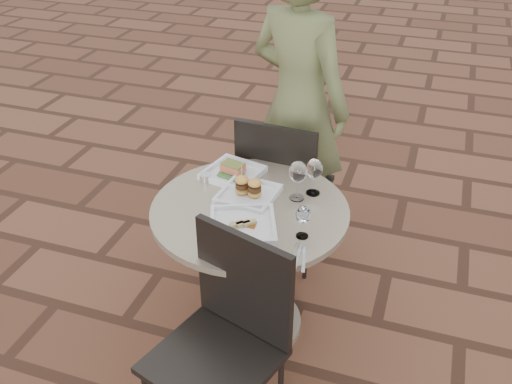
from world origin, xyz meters
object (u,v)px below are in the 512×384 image
(diner, at_px, (299,104))
(plate_sliders, at_px, (248,191))
(cafe_table, at_px, (250,250))
(chair_far, at_px, (281,181))
(plate_salmon, at_px, (233,172))
(chair_near, at_px, (228,328))
(plate_tuna, at_px, (243,225))

(diner, distance_m, plate_sliders, 0.79)
(cafe_table, distance_m, chair_far, 0.55)
(plate_salmon, height_order, plate_sliders, plate_sliders)
(chair_far, relative_size, chair_near, 1.00)
(chair_near, distance_m, plate_sliders, 0.69)
(cafe_table, xyz_separation_m, diner, (-0.01, 0.86, 0.39))
(chair_far, relative_size, plate_tuna, 2.58)
(diner, relative_size, plate_tuna, 4.86)
(plate_tuna, bearing_deg, chair_far, 92.71)
(chair_near, bearing_deg, plate_tuna, 119.10)
(chair_near, distance_m, plate_salmon, 0.87)
(cafe_table, bearing_deg, diner, 90.56)
(diner, distance_m, plate_tuna, 1.02)
(chair_far, distance_m, chair_near, 1.11)
(chair_near, xyz_separation_m, plate_salmon, (-0.27, 0.80, 0.20))
(plate_salmon, distance_m, plate_tuna, 0.44)
(plate_salmon, height_order, plate_tuna, plate_salmon)
(diner, relative_size, plate_salmon, 5.82)
(chair_near, height_order, plate_sliders, chair_near)
(diner, bearing_deg, chair_near, 116.92)
(chair_far, distance_m, plate_salmon, 0.40)
(cafe_table, height_order, diner, diner)
(cafe_table, relative_size, plate_sliders, 3.31)
(chair_near, bearing_deg, plate_sliders, 119.98)
(plate_sliders, bearing_deg, chair_far, 86.91)
(cafe_table, relative_size, plate_tuna, 2.50)
(cafe_table, bearing_deg, plate_salmon, 125.49)
(plate_tuna, bearing_deg, plate_sliders, 103.69)
(chair_far, relative_size, plate_sliders, 3.42)
(plate_sliders, xyz_separation_m, plate_tuna, (0.06, -0.24, -0.01))
(cafe_table, xyz_separation_m, plate_salmon, (-0.17, 0.24, 0.27))
(chair_near, bearing_deg, plate_salmon, 126.75)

